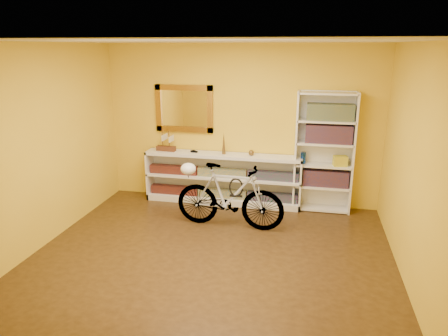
% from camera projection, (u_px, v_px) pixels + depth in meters
% --- Properties ---
extents(floor, '(4.50, 4.00, 0.01)m').
position_uv_depth(floor, '(212.00, 255.00, 5.22)').
color(floor, '#311F0D').
rests_on(floor, ground).
extents(ceiling, '(4.50, 4.00, 0.01)m').
position_uv_depth(ceiling, '(211.00, 41.00, 4.47)').
color(ceiling, silver).
rests_on(ceiling, ground).
extents(back_wall, '(4.50, 0.01, 2.60)m').
position_uv_depth(back_wall, '(241.00, 125.00, 6.72)').
color(back_wall, gold).
rests_on(back_wall, ground).
extents(left_wall, '(0.01, 4.00, 2.60)m').
position_uv_depth(left_wall, '(42.00, 147.00, 5.30)').
color(left_wall, gold).
rests_on(left_wall, ground).
extents(right_wall, '(0.01, 4.00, 2.60)m').
position_uv_depth(right_wall, '(416.00, 168.00, 4.39)').
color(right_wall, gold).
rests_on(right_wall, ground).
extents(gilt_mirror, '(0.98, 0.06, 0.78)m').
position_uv_depth(gilt_mirror, '(184.00, 109.00, 6.81)').
color(gilt_mirror, brown).
rests_on(gilt_mirror, back_wall).
extents(wall_socket, '(0.09, 0.02, 0.09)m').
position_uv_depth(wall_socket, '(293.00, 190.00, 6.82)').
color(wall_socket, silver).
rests_on(wall_socket, back_wall).
extents(console_unit, '(2.60, 0.35, 0.85)m').
position_uv_depth(console_unit, '(223.00, 179.00, 6.85)').
color(console_unit, silver).
rests_on(console_unit, floor).
extents(cd_row_lower, '(2.50, 0.13, 0.14)m').
position_uv_depth(cd_row_lower, '(222.00, 193.00, 6.90)').
color(cd_row_lower, black).
rests_on(cd_row_lower, console_unit).
extents(cd_row_upper, '(2.50, 0.13, 0.14)m').
position_uv_depth(cd_row_upper, '(222.00, 173.00, 6.80)').
color(cd_row_upper, navy).
rests_on(cd_row_upper, console_unit).
extents(model_ship, '(0.33, 0.15, 0.39)m').
position_uv_depth(model_ship, '(166.00, 140.00, 6.87)').
color(model_ship, '#412112').
rests_on(model_ship, console_unit).
extents(toy_car, '(0.00, 0.00, 0.00)m').
position_uv_depth(toy_car, '(194.00, 152.00, 6.82)').
color(toy_car, black).
rests_on(toy_car, console_unit).
extents(bronze_ornament, '(0.06, 0.06, 0.36)m').
position_uv_depth(bronze_ornament, '(224.00, 143.00, 6.67)').
color(bronze_ornament, brown).
rests_on(bronze_ornament, console_unit).
extents(decorative_orb, '(0.09, 0.09, 0.09)m').
position_uv_depth(decorative_orb, '(251.00, 153.00, 6.62)').
color(decorative_orb, brown).
rests_on(decorative_orb, console_unit).
extents(bookcase, '(0.90, 0.30, 1.90)m').
position_uv_depth(bookcase, '(324.00, 153.00, 6.40)').
color(bookcase, silver).
rests_on(bookcase, floor).
extents(book_row_a, '(0.70, 0.22, 0.26)m').
position_uv_depth(book_row_a, '(325.00, 178.00, 6.50)').
color(book_row_a, maroon).
rests_on(book_row_a, bookcase).
extents(book_row_b, '(0.70, 0.22, 0.28)m').
position_uv_depth(book_row_b, '(329.00, 134.00, 6.30)').
color(book_row_b, maroon).
rests_on(book_row_b, bookcase).
extents(book_row_c, '(0.70, 0.22, 0.25)m').
position_uv_depth(book_row_c, '(330.00, 112.00, 6.20)').
color(book_row_c, navy).
rests_on(book_row_c, bookcase).
extents(travel_mug, '(0.08, 0.08, 0.18)m').
position_uv_depth(travel_mug, '(303.00, 158.00, 6.47)').
color(travel_mug, navy).
rests_on(travel_mug, bookcase).
extents(red_tin, '(0.17, 0.17, 0.18)m').
position_uv_depth(red_tin, '(313.00, 113.00, 6.29)').
color(red_tin, maroon).
rests_on(red_tin, bookcase).
extents(yellow_bag, '(0.23, 0.18, 0.16)m').
position_uv_depth(yellow_bag, '(340.00, 161.00, 6.34)').
color(yellow_bag, gold).
rests_on(yellow_bag, bookcase).
extents(bicycle, '(0.50, 1.64, 0.95)m').
position_uv_depth(bicycle, '(230.00, 196.00, 5.89)').
color(bicycle, silver).
rests_on(bicycle, floor).
extents(helmet, '(0.23, 0.22, 0.17)m').
position_uv_depth(helmet, '(188.00, 169.00, 5.95)').
color(helmet, white).
rests_on(helmet, bicycle).
extents(u_lock, '(0.21, 0.02, 0.21)m').
position_uv_depth(u_lock, '(236.00, 187.00, 5.83)').
color(u_lock, black).
rests_on(u_lock, bicycle).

